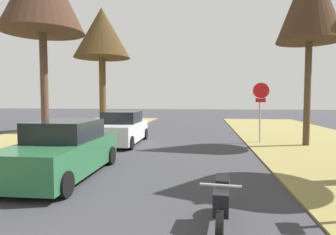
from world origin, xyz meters
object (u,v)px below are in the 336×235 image
object	(u,v)px
parked_motorcycle	(222,202)
parked_sedan_white	(121,129)
street_tree_left_mid_b	(102,34)
stop_sign_far	(261,99)
parked_sedan_green	(63,151)

from	to	relation	value
parked_motorcycle	parked_sedan_white	bearing A→B (deg)	116.02
street_tree_left_mid_b	parked_motorcycle	bearing A→B (deg)	-63.23
stop_sign_far	street_tree_left_mid_b	distance (m)	11.73
stop_sign_far	parked_sedan_green	xyz separation A→B (m)	(-6.69, -7.01, -1.46)
stop_sign_far	parked_motorcycle	distance (m)	10.28
parked_sedan_white	parked_motorcycle	distance (m)	9.96
parked_sedan_white	stop_sign_far	bearing A→B (deg)	7.59
parked_sedan_green	parked_motorcycle	xyz separation A→B (m)	(4.27, -2.84, -0.24)
stop_sign_far	parked_motorcycle	bearing A→B (deg)	-103.78
street_tree_left_mid_b	stop_sign_far	bearing A→B (deg)	-25.83
parked_sedan_white	parked_motorcycle	size ratio (longest dim) A/B	2.16
parked_sedan_green	parked_sedan_white	distance (m)	6.11
street_tree_left_mid_b	parked_sedan_green	world-z (taller)	street_tree_left_mid_b
parked_sedan_white	parked_motorcycle	xyz separation A→B (m)	(4.37, -8.95, -0.24)
parked_sedan_white	parked_sedan_green	bearing A→B (deg)	-89.11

